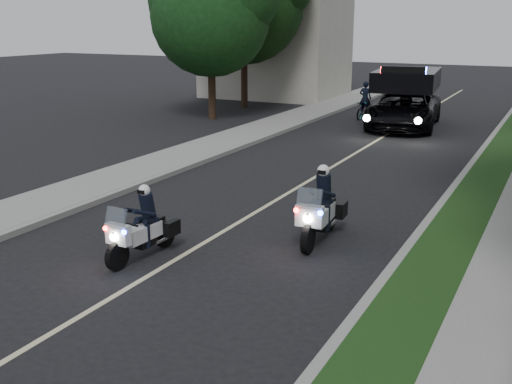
{
  "coord_description": "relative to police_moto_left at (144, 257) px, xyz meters",
  "views": [
    {
      "loc": [
        6.75,
        -9.78,
        4.7
      ],
      "look_at": [
        0.76,
        2.04,
        1.0
      ],
      "focal_mm": 43.47,
      "sensor_mm": 36.0,
      "label": 1
    }
  ],
  "objects": [
    {
      "name": "ground",
      "position": [
        0.67,
        0.25,
        0.0
      ],
      "size": [
        120.0,
        120.0,
        0.0
      ],
      "primitive_type": "plane",
      "color": "black",
      "rests_on": "ground"
    },
    {
      "name": "building_far",
      "position": [
        -9.33,
        26.25,
        3.5
      ],
      "size": [
        8.0,
        6.0,
        7.0
      ],
      "primitive_type": "cube",
      "color": "#A8A396",
      "rests_on": "ground"
    },
    {
      "name": "curb_right",
      "position": [
        4.77,
        10.25,
        0.07
      ],
      "size": [
        0.2,
        60.0,
        0.15
      ],
      "primitive_type": "cube",
      "color": "gray",
      "rests_on": "ground"
    },
    {
      "name": "cyclist",
      "position": [
        -1.49,
        19.78,
        0.0
      ],
      "size": [
        0.58,
        0.39,
        1.62
      ],
      "primitive_type": "imported",
      "rotation": [
        0.0,
        0.0,
        3.14
      ],
      "color": "black",
      "rests_on": "ground"
    },
    {
      "name": "bicycle",
      "position": [
        -1.49,
        19.78,
        0.0
      ],
      "size": [
        0.78,
        1.71,
        0.86
      ],
      "primitive_type": "imported",
      "rotation": [
        0.0,
        0.0,
        -0.12
      ],
      "color": "black",
      "rests_on": "ground"
    },
    {
      "name": "tree_left_near",
      "position": [
        -8.11,
        16.39,
        0.0
      ],
      "size": [
        6.65,
        6.65,
        9.39
      ],
      "primitive_type": null,
      "rotation": [
        0.0,
        0.0,
        0.2
      ],
      "color": "#153F15",
      "rests_on": "ground"
    },
    {
      "name": "curb_left",
      "position": [
        -3.43,
        10.25,
        0.07
      ],
      "size": [
        0.2,
        60.0,
        0.15
      ],
      "primitive_type": "cube",
      "color": "gray",
      "rests_on": "ground"
    },
    {
      "name": "tree_left_far",
      "position": [
        -8.69,
        20.81,
        0.0
      ],
      "size": [
        7.85,
        7.85,
        10.74
      ],
      "primitive_type": null,
      "rotation": [
        0.0,
        0.0,
        0.25
      ],
      "color": "black",
      "rests_on": "ground"
    },
    {
      "name": "sidewalk_left",
      "position": [
        -4.53,
        10.25,
        0.08
      ],
      "size": [
        2.0,
        60.0,
        0.16
      ],
      "primitive_type": "cube",
      "color": "gray",
      "rests_on": "ground"
    },
    {
      "name": "grass_verge",
      "position": [
        5.47,
        10.25,
        0.08
      ],
      "size": [
        1.2,
        60.0,
        0.16
      ],
      "primitive_type": "cube",
      "color": "#193814",
      "rests_on": "ground"
    },
    {
      "name": "police_moto_right",
      "position": [
        2.85,
        2.58,
        0.0
      ],
      "size": [
        0.85,
        2.04,
        1.69
      ],
      "primitive_type": null,
      "rotation": [
        0.0,
        0.0,
        0.08
      ],
      "color": "silver",
      "rests_on": "ground"
    },
    {
      "name": "police_suv",
      "position": [
        0.81,
        18.18,
        0.0
      ],
      "size": [
        3.56,
        6.44,
        2.99
      ],
      "primitive_type": "imported",
      "rotation": [
        0.0,
        0.0,
        0.12
      ],
      "color": "black",
      "rests_on": "ground"
    },
    {
      "name": "lane_marking",
      "position": [
        0.67,
        10.25,
        0.0
      ],
      "size": [
        0.12,
        50.0,
        0.01
      ],
      "primitive_type": "cube",
      "color": "#BFB78C",
      "rests_on": "ground"
    },
    {
      "name": "police_moto_left",
      "position": [
        0.0,
        0.0,
        0.0
      ],
      "size": [
        0.72,
        1.82,
        1.52
      ],
      "primitive_type": null,
      "rotation": [
        0.0,
        0.0,
        -0.06
      ],
      "color": "silver",
      "rests_on": "ground"
    }
  ]
}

